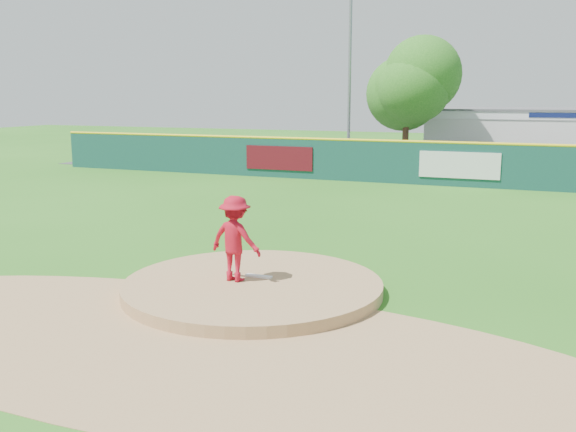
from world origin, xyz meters
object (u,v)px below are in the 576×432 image
at_px(pitcher, 235,239).
at_px(playground_slide, 253,149).
at_px(van, 531,158).
at_px(light_pole_left, 350,63).
at_px(pool_building_grp, 555,135).
at_px(deciduous_tree, 407,87).

relative_size(pitcher, playground_slide, 0.63).
height_order(van, light_pole_left, light_pole_left).
bearing_deg(playground_slide, van, 5.56).
bearing_deg(light_pole_left, pool_building_grp, 22.60).
bearing_deg(deciduous_tree, light_pole_left, 153.43).
bearing_deg(pitcher, light_pole_left, -70.83).
height_order(pool_building_grp, deciduous_tree, deciduous_tree).
xyz_separation_m(pool_building_grp, deciduous_tree, (-8.00, -6.99, 2.89)).
distance_m(playground_slide, light_pole_left, 7.94).
bearing_deg(playground_slide, light_pole_left, 27.21).
xyz_separation_m(van, deciduous_tree, (-6.83, -0.84, 3.82)).
relative_size(playground_slide, deciduous_tree, 0.39).
height_order(pitcher, pool_building_grp, pool_building_grp).
distance_m(pitcher, van, 26.45).
distance_m(deciduous_tree, light_pole_left, 4.72).
distance_m(pitcher, deciduous_tree, 25.37).
height_order(playground_slide, light_pole_left, light_pole_left).
bearing_deg(deciduous_tree, pitcher, -86.25).
bearing_deg(van, light_pole_left, 98.78).
relative_size(van, playground_slide, 1.78).
xyz_separation_m(pitcher, van, (5.18, 25.93, -0.42)).
xyz_separation_m(pitcher, deciduous_tree, (-1.65, 25.09, 3.40)).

